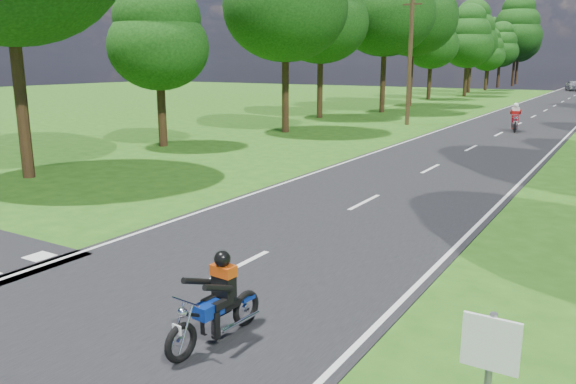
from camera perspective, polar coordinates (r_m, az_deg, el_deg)
The scene contains 7 objects.
ground at distance 9.70m, azimuth -12.25°, elevation -11.02°, with size 160.00×160.00×0.00m, color #235112.
main_road at distance 56.78m, azimuth 25.47°, elevation 7.92°, with size 7.00×140.00×0.02m, color black.
road_markings at distance 54.94m, azimuth 25.10°, elevation 7.83°, with size 7.40×140.00×0.01m.
telegraph_pole at distance 36.42m, azimuth 12.28°, elevation 13.07°, with size 1.20×0.26×8.00m.
rider_near_blue at distance 8.06m, azimuth -7.45°, elevation -10.70°, with size 0.53×1.59×1.32m, color #0D2E95, non-canonical shape.
rider_far_red at distance 34.74m, azimuth 22.08°, elevation 7.06°, with size 0.64×1.93×1.61m, color #B80E26, non-canonical shape.
distant_car at distance 86.65m, azimuth 27.04°, elevation 9.61°, with size 1.67×4.16×1.42m, color #A6A8AD.
Camera 1 is at (6.25, -6.30, 3.92)m, focal length 35.00 mm.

